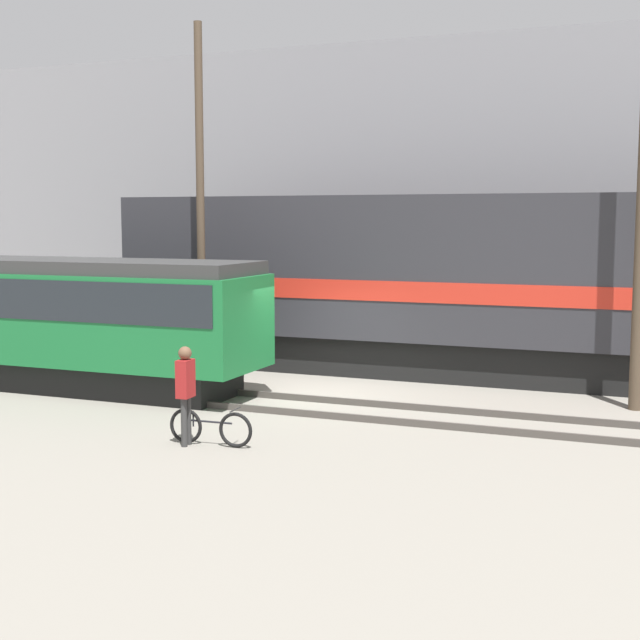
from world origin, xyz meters
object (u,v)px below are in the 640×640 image
streetcar (40,314)px  person (186,385)px  bicycle (211,428)px  freight_locomotive (438,281)px  utility_pole_left (200,203)px

streetcar → person: size_ratio=6.29×
streetcar → bicycle: (6.58, -3.48, -1.44)m
streetcar → person: streetcar is taller
bicycle → freight_locomotive: bearing=77.5°
freight_locomotive → bicycle: bearing=-102.5°
freight_locomotive → person: (-2.30, -8.77, -1.34)m
freight_locomotive → streetcar: (-8.48, -5.11, -0.67)m
streetcar → utility_pole_left: size_ratio=1.27×
streetcar → person: bearing=-30.6°
streetcar → utility_pole_left: 4.75m
bicycle → utility_pole_left: size_ratio=0.18×
streetcar → utility_pole_left: utility_pole_left is taller
bicycle → utility_pole_left: bearing=120.7°
freight_locomotive → person: 9.16m
streetcar → freight_locomotive: bearing=31.1°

